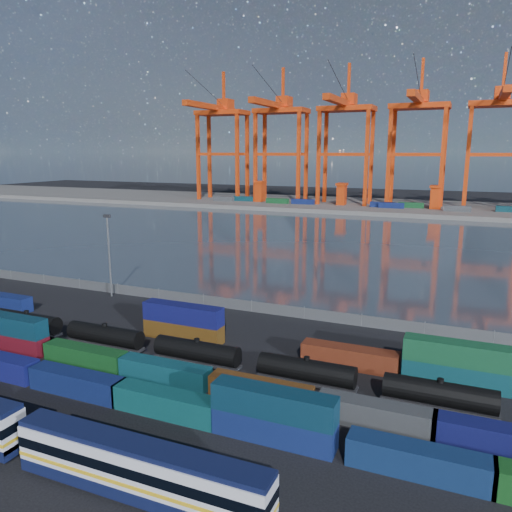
% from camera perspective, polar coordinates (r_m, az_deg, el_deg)
% --- Properties ---
extents(ground, '(700.00, 700.00, 0.00)m').
position_cam_1_polar(ground, '(68.53, -10.15, -13.02)').
color(ground, black).
rests_on(ground, ground).
extents(harbor_water, '(700.00, 700.00, 0.00)m').
position_cam_1_polar(harbor_water, '(162.99, 10.40, 1.53)').
color(harbor_water, '#303B46').
rests_on(harbor_water, ground).
extents(far_quay, '(700.00, 70.00, 2.00)m').
position_cam_1_polar(far_quay, '(265.39, 15.49, 5.43)').
color(far_quay, '#514F4C').
rests_on(far_quay, ground).
extents(distant_mountains, '(2470.00, 1100.00, 520.00)m').
position_cam_1_polar(distant_mountains, '(1662.98, 25.11, 17.38)').
color(distant_mountains, '#1E2630').
rests_on(distant_mountains, ground).
extents(container_row_south, '(140.70, 2.60, 5.54)m').
position_cam_1_polar(container_row_south, '(64.40, -18.98, -13.39)').
color(container_row_south, '#37383B').
rests_on(container_row_south, ground).
extents(container_row_mid, '(141.64, 2.52, 5.37)m').
position_cam_1_polar(container_row_mid, '(65.53, -10.76, -12.41)').
color(container_row_mid, '#404345').
rests_on(container_row_mid, ground).
extents(container_row_north, '(142.11, 2.65, 5.64)m').
position_cam_1_polar(container_row_north, '(69.51, 10.57, -10.71)').
color(container_row_north, '#101F51').
rests_on(container_row_north, ground).
extents(tanker_string, '(105.67, 2.72, 3.90)m').
position_cam_1_polar(tanker_string, '(77.75, -16.84, -8.73)').
color(tanker_string, black).
rests_on(tanker_string, ground).
extents(waterfront_fence, '(160.12, 0.12, 2.20)m').
position_cam_1_polar(waterfront_fence, '(91.19, -0.50, -5.78)').
color(waterfront_fence, '#595B5E').
rests_on(waterfront_fence, ground).
extents(yard_light_mast, '(1.60, 0.40, 16.60)m').
position_cam_1_polar(yard_light_mast, '(102.96, -16.46, 0.54)').
color(yard_light_mast, slate).
rests_on(yard_light_mast, ground).
extents(gantry_cranes, '(202.60, 53.00, 71.77)m').
position_cam_1_polar(gantry_cranes, '(258.69, 14.12, 14.90)').
color(gantry_cranes, red).
rests_on(gantry_cranes, ground).
extents(quay_containers, '(172.58, 10.99, 2.60)m').
position_cam_1_polar(quay_containers, '(252.59, 12.59, 5.80)').
color(quay_containers, navy).
rests_on(quay_containers, far_quay).
extents(straddle_carriers, '(140.00, 7.00, 11.10)m').
position_cam_1_polar(straddle_carriers, '(255.25, 14.71, 6.78)').
color(straddle_carriers, red).
rests_on(straddle_carriers, far_quay).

